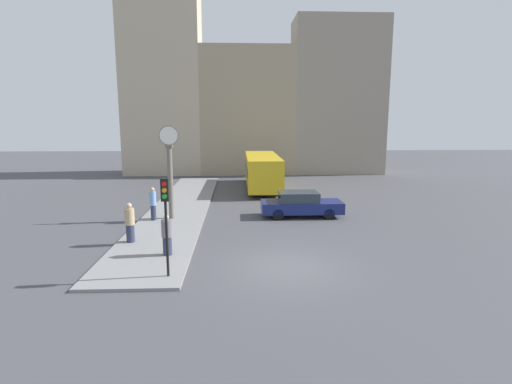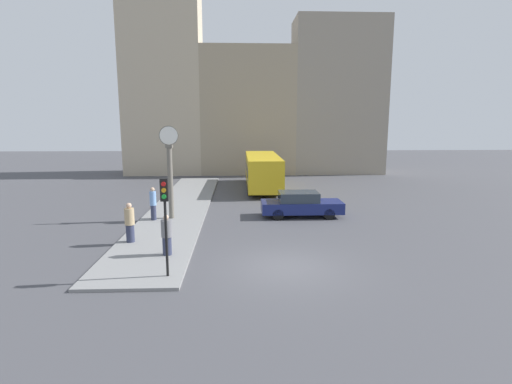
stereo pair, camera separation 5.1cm
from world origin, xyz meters
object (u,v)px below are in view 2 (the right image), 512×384
(pedestrian_grey_jacket, at_px, (167,235))
(bus_distant, at_px, (262,170))
(sedan_car, at_px, (301,204))
(pedestrian_tan_coat, at_px, (130,223))
(pedestrian_blue_stripe, at_px, (153,204))
(traffic_light_near, at_px, (165,207))
(street_clock, at_px, (170,171))

(pedestrian_grey_jacket, bearing_deg, bus_distant, 73.84)
(sedan_car, xyz_separation_m, pedestrian_tan_coat, (-8.27, -4.88, 0.27))
(pedestrian_blue_stripe, bearing_deg, pedestrian_grey_jacket, -73.25)
(sedan_car, height_order, bus_distant, bus_distant)
(sedan_car, xyz_separation_m, pedestrian_grey_jacket, (-6.35, -6.69, 0.20))
(sedan_car, height_order, traffic_light_near, traffic_light_near)
(pedestrian_tan_coat, distance_m, pedestrian_blue_stripe, 3.97)
(sedan_car, distance_m, traffic_light_near, 10.87)
(street_clock, xyz_separation_m, pedestrian_blue_stripe, (-0.90, -0.38, -1.72))
(traffic_light_near, relative_size, pedestrian_tan_coat, 1.93)
(traffic_light_near, distance_m, pedestrian_grey_jacket, 2.79)
(traffic_light_near, xyz_separation_m, pedestrian_blue_stripe, (-2.14, 8.00, -1.54))
(pedestrian_tan_coat, bearing_deg, bus_distant, 65.39)
(pedestrian_blue_stripe, distance_m, pedestrian_grey_jacket, 6.03)
(traffic_light_near, bearing_deg, pedestrian_tan_coat, 119.93)
(pedestrian_tan_coat, distance_m, pedestrian_grey_jacket, 2.64)
(pedestrian_tan_coat, xyz_separation_m, pedestrian_grey_jacket, (1.92, -1.81, -0.06))
(pedestrian_tan_coat, bearing_deg, street_clock, 76.09)
(pedestrian_tan_coat, height_order, pedestrian_grey_jacket, pedestrian_tan_coat)
(bus_distant, height_order, pedestrian_tan_coat, bus_distant)
(sedan_car, xyz_separation_m, street_clock, (-7.19, -0.53, 2.02))
(sedan_car, height_order, pedestrian_tan_coat, pedestrian_tan_coat)
(bus_distant, bearing_deg, sedan_car, -80.46)
(bus_distant, xyz_separation_m, pedestrian_blue_stripe, (-6.47, -10.55, -0.53))
(traffic_light_near, xyz_separation_m, pedestrian_grey_jacket, (-0.40, 2.23, -1.63))
(sedan_car, bearing_deg, bus_distant, 99.54)
(bus_distant, xyz_separation_m, traffic_light_near, (-4.33, -18.56, 1.01))
(pedestrian_grey_jacket, bearing_deg, traffic_light_near, -79.78)
(traffic_light_near, height_order, pedestrian_tan_coat, traffic_light_near)
(bus_distant, relative_size, pedestrian_tan_coat, 5.57)
(bus_distant, relative_size, pedestrian_grey_jacket, 5.97)
(bus_distant, height_order, street_clock, street_clock)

